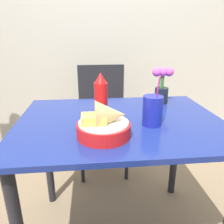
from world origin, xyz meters
name	(u,v)px	position (x,y,z in m)	size (l,w,h in m)	color
wall_window	(103,18)	(0.00, 1.29, 1.30)	(7.00, 0.06, 2.60)	#B7B2A3
dining_table	(120,140)	(0.00, 0.00, 0.63)	(1.02, 0.77, 0.75)	navy
chair_far_window	(102,109)	(-0.05, 0.79, 0.54)	(0.40, 0.40, 0.90)	black
food_basket	(105,124)	(-0.09, -0.18, 0.81)	(0.22, 0.22, 0.16)	red
ketchup_bottle	(101,97)	(-0.10, 0.01, 0.86)	(0.06, 0.06, 0.23)	red
drink_cup	(152,112)	(0.14, -0.08, 0.82)	(0.09, 0.09, 0.24)	#192399
flower_vase	(162,85)	(0.29, 0.25, 0.86)	(0.13, 0.08, 0.22)	black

